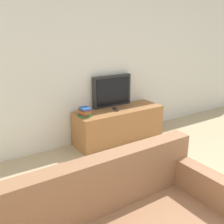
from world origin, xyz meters
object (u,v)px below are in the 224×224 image
tv_stand (119,125)px  book_stack (85,112)px  television (112,91)px  remote_on_stand (116,109)px

tv_stand → book_stack: 0.73m
television → tv_stand: bearing=-90.7°
television → remote_on_stand: size_ratio=3.74×
book_stack → remote_on_stand: book_stack is taller
book_stack → remote_on_stand: (0.57, 0.03, -0.06)m
television → remote_on_stand: television is taller
tv_stand → remote_on_stand: size_ratio=7.89×
tv_stand → television: 0.58m
remote_on_stand → book_stack: bearing=-177.5°
television → book_stack: television is taller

